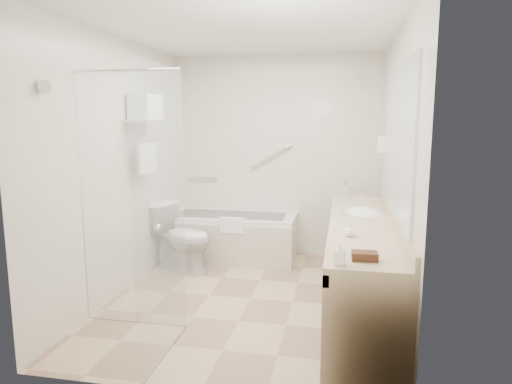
% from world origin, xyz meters
% --- Properties ---
extents(floor, '(3.20, 3.20, 0.00)m').
position_xyz_m(floor, '(0.00, 0.00, 0.00)').
color(floor, tan).
rests_on(floor, ground).
extents(ceiling, '(2.60, 3.20, 0.10)m').
position_xyz_m(ceiling, '(0.00, 0.00, 2.50)').
color(ceiling, silver).
rests_on(ceiling, wall_back).
extents(wall_back, '(2.60, 0.10, 2.50)m').
position_xyz_m(wall_back, '(0.00, 1.60, 1.25)').
color(wall_back, beige).
rests_on(wall_back, ground).
extents(wall_front, '(2.60, 0.10, 2.50)m').
position_xyz_m(wall_front, '(0.00, -1.60, 1.25)').
color(wall_front, beige).
rests_on(wall_front, ground).
extents(wall_left, '(0.10, 3.20, 2.50)m').
position_xyz_m(wall_left, '(-1.30, 0.00, 1.25)').
color(wall_left, beige).
rests_on(wall_left, ground).
extents(wall_right, '(0.10, 3.20, 2.50)m').
position_xyz_m(wall_right, '(1.30, 0.00, 1.25)').
color(wall_right, beige).
rests_on(wall_right, ground).
extents(bathtub, '(1.60, 0.73, 0.59)m').
position_xyz_m(bathtub, '(-0.50, 1.24, 0.28)').
color(bathtub, silver).
rests_on(bathtub, floor).
extents(grab_bar_short, '(0.40, 0.03, 0.03)m').
position_xyz_m(grab_bar_short, '(-0.95, 1.56, 0.95)').
color(grab_bar_short, silver).
rests_on(grab_bar_short, wall_back).
extents(grab_bar_long, '(0.53, 0.03, 0.33)m').
position_xyz_m(grab_bar_long, '(-0.05, 1.56, 1.25)').
color(grab_bar_long, silver).
rests_on(grab_bar_long, wall_back).
extents(shower_enclosure, '(0.96, 0.91, 2.11)m').
position_xyz_m(shower_enclosure, '(-0.63, -0.93, 1.07)').
color(shower_enclosure, silver).
rests_on(shower_enclosure, floor).
extents(towel_shelf, '(0.24, 0.55, 0.81)m').
position_xyz_m(towel_shelf, '(-1.17, 0.35, 1.75)').
color(towel_shelf, silver).
rests_on(towel_shelf, wall_left).
extents(vanity_counter, '(0.55, 2.70, 0.95)m').
position_xyz_m(vanity_counter, '(1.02, -0.15, 0.64)').
color(vanity_counter, tan).
rests_on(vanity_counter, floor).
extents(sink, '(0.40, 0.52, 0.14)m').
position_xyz_m(sink, '(1.05, 0.25, 0.82)').
color(sink, silver).
rests_on(sink, vanity_counter).
extents(faucet, '(0.03, 0.03, 0.14)m').
position_xyz_m(faucet, '(1.20, 0.25, 0.93)').
color(faucet, silver).
rests_on(faucet, vanity_counter).
extents(mirror, '(0.02, 2.00, 1.20)m').
position_xyz_m(mirror, '(1.29, -0.15, 1.55)').
color(mirror, '#B2B6BF').
rests_on(mirror, wall_right).
extents(hairdryer_unit, '(0.08, 0.10, 0.18)m').
position_xyz_m(hairdryer_unit, '(1.25, 1.05, 1.45)').
color(hairdryer_unit, white).
rests_on(hairdryer_unit, wall_right).
extents(toilet, '(0.88, 0.70, 0.76)m').
position_xyz_m(toilet, '(-0.95, 0.70, 0.38)').
color(toilet, silver).
rests_on(toilet, floor).
extents(amenity_basket, '(0.16, 0.11, 0.05)m').
position_xyz_m(amenity_basket, '(1.00, -1.28, 0.88)').
color(amenity_basket, '#3F2716').
rests_on(amenity_basket, vanity_counter).
extents(soap_bottle_a, '(0.08, 0.14, 0.06)m').
position_xyz_m(soap_bottle_a, '(0.85, -1.40, 0.88)').
color(soap_bottle_a, white).
rests_on(soap_bottle_a, vanity_counter).
extents(soap_bottle_b, '(0.11, 0.12, 0.08)m').
position_xyz_m(soap_bottle_b, '(0.91, -0.71, 0.89)').
color(soap_bottle_b, white).
rests_on(soap_bottle_b, vanity_counter).
extents(water_bottle_left, '(0.07, 0.07, 0.21)m').
position_xyz_m(water_bottle_left, '(0.88, 0.71, 0.95)').
color(water_bottle_left, silver).
rests_on(water_bottle_left, vanity_counter).
extents(water_bottle_mid, '(0.06, 0.06, 0.18)m').
position_xyz_m(water_bottle_mid, '(1.04, 0.58, 0.93)').
color(water_bottle_mid, silver).
rests_on(water_bottle_mid, vanity_counter).
extents(water_bottle_right, '(0.05, 0.05, 0.17)m').
position_xyz_m(water_bottle_right, '(0.87, 1.10, 0.93)').
color(water_bottle_right, silver).
rests_on(water_bottle_right, vanity_counter).
extents(drinking_glass_near, '(0.08, 0.08, 0.10)m').
position_xyz_m(drinking_glass_near, '(0.88, 0.08, 0.90)').
color(drinking_glass_near, silver).
rests_on(drinking_glass_near, vanity_counter).
extents(drinking_glass_far, '(0.08, 0.08, 0.09)m').
position_xyz_m(drinking_glass_far, '(0.83, 0.80, 0.90)').
color(drinking_glass_far, silver).
rests_on(drinking_glass_far, vanity_counter).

